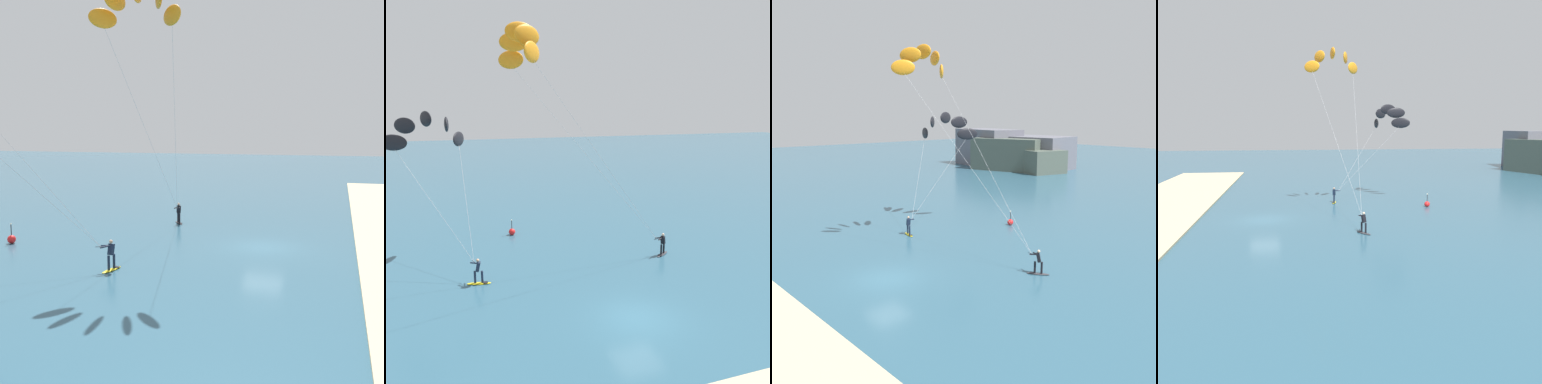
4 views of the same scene
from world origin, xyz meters
TOP-DOWN VIEW (x-y plane):
  - ground_plane at (0.00, 0.00)m, footprint 240.00×240.00m
  - kitesurfer_nearshore at (-4.14, 6.65)m, footprint 12.32×5.45m
  - kitesurfer_mid_water at (-10.03, 13.22)m, footprint 6.54×8.67m
  - marker_buoy at (-3.89, 16.16)m, footprint 0.56×0.56m

SIDE VIEW (x-z plane):
  - ground_plane at x=0.00m, z-range 0.00..0.00m
  - marker_buoy at x=-3.89m, z-range -0.39..0.99m
  - kitesurfer_mid_water at x=-10.03m, z-range 3.67..14.28m
  - kitesurfer_nearshore at x=-4.14m, z-range 6.01..21.61m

